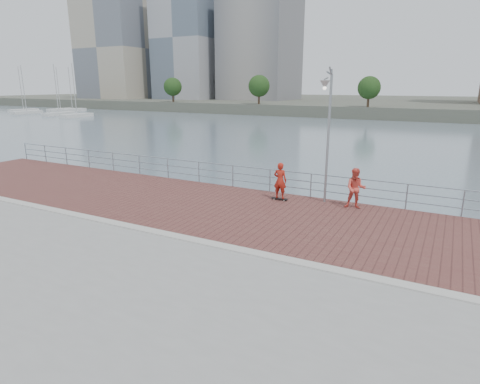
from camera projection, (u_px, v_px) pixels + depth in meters
The scene contains 12 objects.
water at pixel (212, 300), 13.56m from camera, with size 400.00×400.00×0.00m, color slate.
seawall at pixel (94, 361), 9.04m from camera, with size 40.00×24.00×2.00m, color gray.
brick_lane at pixel (259, 214), 16.10m from camera, with size 40.00×6.80×0.02m, color brown.
curb at pixel (211, 244), 13.03m from camera, with size 40.00×0.40×0.06m, color #B7B5AD.
far_shore at pixel (433, 105), 117.58m from camera, with size 320.00×95.00×2.50m, color #4C5142.
guardrail at pixel (290, 180), 18.82m from camera, with size 39.06×0.06×1.13m.
street_lamp at pixel (327, 113), 16.38m from camera, with size 0.40×1.16×5.48m.
skateboard at pixel (280, 199), 17.97m from camera, with size 0.75×0.22×0.09m.
skateboarder at pixel (280, 181), 17.75m from camera, with size 0.59×0.39×1.63m, color #B22417.
bystander at pixel (356, 188), 16.61m from camera, with size 0.83×0.64×1.70m, color #E95344.
shoreline_trees at pixel (479, 87), 73.12m from camera, with size 144.88×5.21×6.94m.
marina at pixel (53, 111), 100.13m from camera, with size 28.88×20.36×11.42m.
Camera 1 is at (6.55, -10.27, 5.05)m, focal length 30.00 mm.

